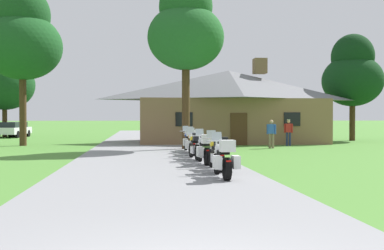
{
  "coord_description": "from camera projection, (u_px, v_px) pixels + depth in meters",
  "views": [
    {
      "loc": [
        -0.46,
        -4.58,
        1.8
      ],
      "look_at": [
        1.84,
        16.09,
        1.46
      ],
      "focal_mm": 43.06,
      "sensor_mm": 36.0,
      "label": 1
    }
  ],
  "objects": [
    {
      "name": "parked_white_suv_far_left",
      "position": [
        13.0,
        129.0,
        41.81
      ],
      "size": [
        2.26,
        4.75,
        1.4
      ],
      "rotation": [
        0.0,
        0.0,
        -0.09
      ],
      "color": "silver",
      "rests_on": "ground"
    },
    {
      "name": "motorcycle_blue_farthest_in_row",
      "position": [
        189.0,
        141.0,
        23.56
      ],
      "size": [
        0.8,
        2.08,
        1.3
      ],
      "rotation": [
        0.0,
        0.0,
        0.07
      ],
      "color": "black",
      "rests_on": "asphalt_driveway"
    },
    {
      "name": "motorcycle_orange_fifth_in_row",
      "position": [
        192.0,
        143.0,
        21.44
      ],
      "size": [
        0.72,
        2.08,
        1.3
      ],
      "rotation": [
        0.0,
        0.0,
        0.0
      ],
      "color": "black",
      "rests_on": "asphalt_driveway"
    },
    {
      "name": "motorcycle_silver_third_in_row",
      "position": [
        205.0,
        149.0,
        17.21
      ],
      "size": [
        0.78,
        2.08,
        1.3
      ],
      "rotation": [
        0.0,
        0.0,
        0.06
      ],
      "color": "black",
      "rests_on": "asphalt_driveway"
    },
    {
      "name": "bystander_blue_shirt_beside_signpost",
      "position": [
        271.0,
        132.0,
        26.88
      ],
      "size": [
        0.51,
        0.35,
        1.67
      ],
      "rotation": [
        0.0,
        0.0,
        2.71
      ],
      "color": "#75664C",
      "rests_on": "ground"
    },
    {
      "name": "motorcycle_yellow_second_in_row",
      "position": [
        217.0,
        153.0,
        15.19
      ],
      "size": [
        0.66,
        2.08,
        1.3
      ],
      "rotation": [
        0.0,
        0.0,
        0.05
      ],
      "color": "black",
      "rests_on": "asphalt_driveway"
    },
    {
      "name": "motorcycle_yellow_fourth_in_row",
      "position": [
        195.0,
        146.0,
        19.24
      ],
      "size": [
        0.66,
        2.08,
        1.3
      ],
      "rotation": [
        0.0,
        0.0,
        0.08
      ],
      "color": "black",
      "rests_on": "asphalt_driveway"
    },
    {
      "name": "ground_plane",
      "position": [
        150.0,
        151.0,
        24.5
      ],
      "size": [
        500.0,
        500.0,
        0.0
      ],
      "primitive_type": "plane",
      "color": "#4C8433"
    },
    {
      "name": "tree_by_lodge_front",
      "position": [
        186.0,
        29.0,
        25.58
      ],
      "size": [
        4.27,
        4.27,
        9.57
      ],
      "color": "#422D19",
      "rests_on": "ground"
    },
    {
      "name": "bystander_red_shirt_near_lodge",
      "position": [
        288.0,
        131.0,
        29.23
      ],
      "size": [
        0.53,
        0.31,
        1.69
      ],
      "rotation": [
        0.0,
        0.0,
        2.88
      ],
      "color": "navy",
      "rests_on": "ground"
    },
    {
      "name": "motorcycle_white_nearest_to_camera",
      "position": [
        223.0,
        159.0,
        13.17
      ],
      "size": [
        0.73,
        2.08,
        1.3
      ],
      "rotation": [
        0.0,
        0.0,
        0.03
      ],
      "color": "black",
      "rests_on": "asphalt_driveway"
    },
    {
      "name": "asphalt_driveway",
      "position": [
        150.0,
        154.0,
        22.52
      ],
      "size": [
        6.4,
        80.0,
        0.06
      ],
      "primitive_type": "cube",
      "color": "gray",
      "rests_on": "ground"
    },
    {
      "name": "parked_black_sedan_far_left",
      "position": [
        2.0,
        130.0,
        42.89
      ],
      "size": [
        4.4,
        2.37,
        1.2
      ],
      "rotation": [
        0.0,
        0.0,
        1.44
      ],
      "color": "black",
      "rests_on": "ground"
    },
    {
      "name": "stone_lodge",
      "position": [
        229.0,
        105.0,
        33.23
      ],
      "size": [
        13.51,
        7.27,
        6.1
      ],
      "color": "brown",
      "rests_on": "ground"
    },
    {
      "name": "tree_right_of_lodge",
      "position": [
        353.0,
        74.0,
        35.84
      ],
      "size": [
        4.69,
        4.69,
        8.31
      ],
      "color": "#422D19",
      "rests_on": "ground"
    },
    {
      "name": "tree_left_near",
      "position": [
        22.0,
        37.0,
        29.34
      ],
      "size": [
        5.0,
        5.0,
        10.22
      ],
      "color": "#422D19",
      "rests_on": "ground"
    },
    {
      "name": "tree_left_far",
      "position": [
        4.0,
        78.0,
        42.54
      ],
      "size": [
        5.46,
        5.46,
        9.07
      ],
      "color": "#422D19",
      "rests_on": "ground"
    }
  ]
}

